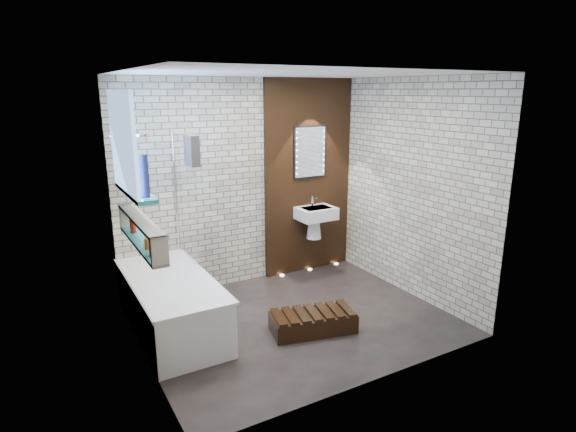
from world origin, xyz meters
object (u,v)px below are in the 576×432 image
washbasin (316,218)px  led_mirror (310,152)px  bathtub (171,304)px  walnut_step (313,322)px  bath_screen (186,200)px

washbasin → led_mirror: led_mirror is taller
bathtub → walnut_step: 1.49m
walnut_step → washbasin: bearing=56.6°
bath_screen → washbasin: size_ratio=2.41×
bathtub → washbasin: 2.32m
bathtub → walnut_step: (1.27, -0.75, -0.19)m
washbasin → walnut_step: size_ratio=0.67×
bathtub → bath_screen: (0.35, 0.44, 0.99)m
washbasin → led_mirror: bearing=90.0°
washbasin → bath_screen: bearing=-174.2°
bath_screen → washbasin: bearing=5.8°
bathtub → led_mirror: bearing=19.8°
led_mirror → washbasin: bearing=-90.0°
bathtub → bath_screen: size_ratio=1.24×
bath_screen → led_mirror: 1.89m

